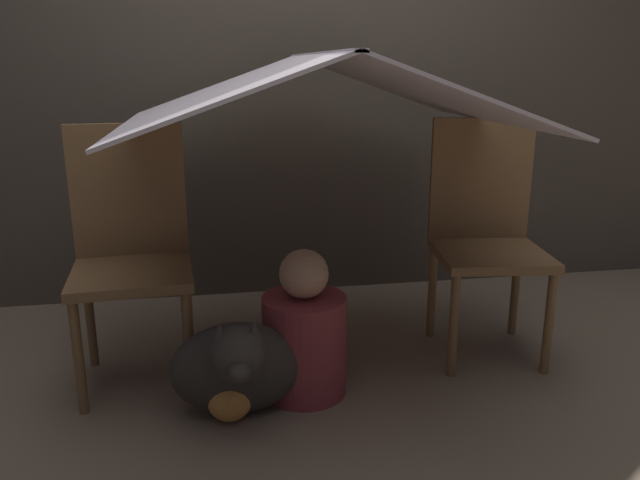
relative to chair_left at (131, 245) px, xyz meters
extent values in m
plane|color=#7A6651|center=(0.71, -0.27, -0.53)|extent=(8.80, 8.80, 0.00)
cube|color=#4C4238|center=(0.71, 0.85, 0.72)|extent=(7.00, 0.05, 2.50)
cylinder|color=brown|center=(-0.17, -0.29, -0.32)|extent=(0.04, 0.04, 0.42)
cylinder|color=brown|center=(0.21, -0.26, -0.32)|extent=(0.04, 0.04, 0.42)
cylinder|color=brown|center=(-0.20, 0.09, -0.32)|extent=(0.04, 0.04, 0.42)
cylinder|color=brown|center=(0.18, 0.11, -0.32)|extent=(0.04, 0.04, 0.42)
cube|color=brown|center=(0.01, -0.09, -0.09)|extent=(0.46, 0.46, 0.04)
cube|color=brown|center=(-0.01, 0.11, 0.19)|extent=(0.43, 0.06, 0.52)
cylinder|color=brown|center=(1.21, -0.25, -0.32)|extent=(0.04, 0.04, 0.42)
cylinder|color=brown|center=(1.59, -0.30, -0.32)|extent=(0.04, 0.04, 0.42)
cylinder|color=brown|center=(1.26, 0.12, -0.32)|extent=(0.04, 0.04, 0.42)
cylinder|color=brown|center=(1.63, 0.08, -0.32)|extent=(0.04, 0.04, 0.42)
cube|color=brown|center=(1.42, -0.09, -0.09)|extent=(0.48, 0.48, 0.04)
cube|color=brown|center=(1.45, 0.11, 0.19)|extent=(0.43, 0.08, 0.52)
cube|color=silver|center=(0.36, -0.09, 0.57)|extent=(0.71, 1.27, 0.26)
cube|color=silver|center=(1.07, -0.09, 0.57)|extent=(0.71, 1.27, 0.26)
cube|color=silver|center=(0.71, -0.09, 0.70)|extent=(0.04, 1.27, 0.01)
cylinder|color=maroon|center=(0.62, -0.27, -0.34)|extent=(0.31, 0.31, 0.38)
sphere|color=tan|center=(0.62, -0.27, -0.06)|extent=(0.18, 0.18, 0.18)
ellipsoid|color=#332D28|center=(0.37, -0.38, -0.36)|extent=(0.46, 0.19, 0.34)
sphere|color=#332D28|center=(0.37, -0.55, -0.22)|extent=(0.18, 0.18, 0.18)
ellipsoid|color=#332D28|center=(0.37, -0.63, -0.24)|extent=(0.07, 0.09, 0.06)
cone|color=#332D28|center=(0.32, -0.55, -0.15)|extent=(0.06, 0.06, 0.08)
cone|color=#332D28|center=(0.42, -0.55, -0.15)|extent=(0.06, 0.06, 0.08)
cube|color=#CC664C|center=(0.62, 0.00, -0.48)|extent=(0.39, 0.31, 0.10)
sphere|color=#D88C3F|center=(0.34, -0.42, -0.45)|extent=(0.16, 0.16, 0.16)
sphere|color=#D88C3F|center=(0.34, -0.42, -0.32)|extent=(0.10, 0.10, 0.10)
camera|label=1|loc=(0.32, -2.36, 0.66)|focal=35.00mm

